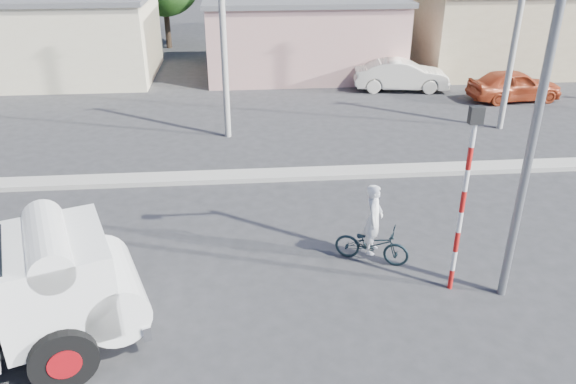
{
  "coord_description": "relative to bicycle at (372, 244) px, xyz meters",
  "views": [
    {
      "loc": [
        -1.45,
        -8.81,
        7.72
      ],
      "look_at": [
        -0.32,
        4.21,
        1.3
      ],
      "focal_mm": 35.0,
      "sensor_mm": 36.0,
      "label": 1
    }
  ],
  "objects": [
    {
      "name": "ground_plane",
      "position": [
        -1.62,
        -2.79,
        -0.48
      ],
      "size": [
        120.0,
        120.0,
        0.0
      ],
      "primitive_type": "plane",
      "color": "#2C2C2F",
      "rests_on": "ground"
    },
    {
      "name": "building_row",
      "position": [
        -0.53,
        19.21,
        1.65
      ],
      "size": [
        37.8,
        7.3,
        4.44
      ],
      "color": "beige",
      "rests_on": "ground"
    },
    {
      "name": "bicycle",
      "position": [
        0.0,
        0.0,
        0.0
      ],
      "size": [
        1.94,
        1.34,
        0.97
      ],
      "primitive_type": "imported",
      "rotation": [
        0.0,
        0.0,
        1.15
      ],
      "color": "black",
      "rests_on": "ground"
    },
    {
      "name": "median",
      "position": [
        -1.62,
        5.21,
        -0.4
      ],
      "size": [
        40.0,
        0.8,
        0.16
      ],
      "primitive_type": "cube",
      "color": "#99968E",
      "rests_on": "ground"
    },
    {
      "name": "traffic_pole",
      "position": [
        1.58,
        -1.29,
        2.11
      ],
      "size": [
        0.28,
        0.18,
        4.36
      ],
      "color": "red",
      "rests_on": "ground"
    },
    {
      "name": "car_cream",
      "position": [
        4.81,
        15.07,
        0.27
      ],
      "size": [
        4.74,
        2.14,
        1.51
      ],
      "primitive_type": "imported",
      "rotation": [
        0.0,
        0.0,
        1.45
      ],
      "color": "silver",
      "rests_on": "ground"
    },
    {
      "name": "utility_poles",
      "position": [
        1.63,
        9.21,
        3.59
      ],
      "size": [
        35.4,
        0.24,
        8.0
      ],
      "color": "#99968E",
      "rests_on": "ground"
    },
    {
      "name": "cyclist",
      "position": [
        0.0,
        0.0,
        0.41
      ],
      "size": [
        0.66,
        0.77,
        1.79
      ],
      "primitive_type": "imported",
      "rotation": [
        0.0,
        0.0,
        1.15
      ],
      "color": "white",
      "rests_on": "ground"
    },
    {
      "name": "streetlight",
      "position": [
        2.51,
        -1.59,
        4.48
      ],
      "size": [
        2.34,
        0.22,
        9.0
      ],
      "color": "slate",
      "rests_on": "ground"
    },
    {
      "name": "car_red",
      "position": [
        9.59,
        12.9,
        0.24
      ],
      "size": [
        4.34,
        2.0,
        1.44
      ],
      "primitive_type": "imported",
      "rotation": [
        0.0,
        0.0,
        1.64
      ],
      "color": "#AF401E",
      "rests_on": "ground"
    }
  ]
}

